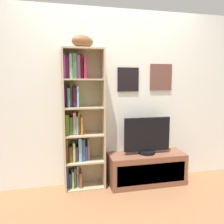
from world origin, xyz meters
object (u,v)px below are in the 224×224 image
Objects in this scene: tv_stand at (146,168)px; football at (83,42)px; bookshelf at (79,120)px; television at (147,136)px.

football is at bearing 175.28° from tv_stand.
bookshelf reaches higher than television.
football is 1.85m from tv_stand.
football reaches higher than tv_stand.
television reaches higher than tv_stand.
bookshelf is at bearing 152.67° from football.
tv_stand is 0.45m from television.
television is at bearing -6.24° from bookshelf.
football is 0.27× the size of tv_stand.
tv_stand is at bearing -4.72° from football.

